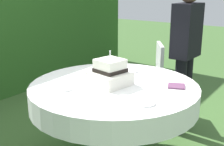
{
  "coord_description": "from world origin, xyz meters",
  "views": [
    {
      "loc": [
        -1.97,
        -1.36,
        1.58
      ],
      "look_at": [
        -0.01,
        0.01,
        0.88
      ],
      "focal_mm": 48.64,
      "sensor_mm": 36.0,
      "label": 1
    }
  ],
  "objects": [
    {
      "name": "serving_plate_right",
      "position": [
        0.22,
        0.3,
        0.79
      ],
      "size": [
        0.11,
        0.11,
        0.01
      ],
      "primitive_type": "cylinder",
      "color": "white",
      "rests_on": "cake_table"
    },
    {
      "name": "garden_chair",
      "position": [
        1.25,
        0.31,
        0.54
      ],
      "size": [
        0.56,
        0.56,
        0.89
      ],
      "color": "white",
      "rests_on": "ground_plane"
    },
    {
      "name": "cake_table",
      "position": [
        0.0,
        0.0,
        0.68
      ],
      "size": [
        1.41,
        1.41,
        0.78
      ],
      "color": "#4C4C51",
      "rests_on": "ground_plane"
    },
    {
      "name": "serving_plate_far",
      "position": [
        -0.34,
        0.23,
        0.79
      ],
      "size": [
        0.11,
        0.11,
        0.01
      ],
      "primitive_type": "cylinder",
      "color": "white",
      "rests_on": "cake_table"
    },
    {
      "name": "napkin_stack",
      "position": [
        0.24,
        -0.45,
        0.79
      ],
      "size": [
        0.18,
        0.18,
        0.01
      ],
      "primitive_type": "cube",
      "rotation": [
        0.0,
        0.0,
        0.39
      ],
      "color": "#603856",
      "rests_on": "cake_table"
    },
    {
      "name": "serving_plate_near",
      "position": [
        -0.23,
        -0.43,
        0.79
      ],
      "size": [
        0.14,
        0.14,
        0.01
      ],
      "primitive_type": "cylinder",
      "color": "white",
      "rests_on": "cake_table"
    },
    {
      "name": "serving_plate_left",
      "position": [
        0.41,
        0.07,
        0.79
      ],
      "size": [
        0.11,
        0.11,
        0.01
      ],
      "primitive_type": "cylinder",
      "color": "white",
      "rests_on": "cake_table"
    },
    {
      "name": "standing_person",
      "position": [
        1.0,
        -0.21,
        0.93
      ],
      "size": [
        0.37,
        0.21,
        1.6
      ],
      "color": "black",
      "rests_on": "ground_plane"
    },
    {
      "name": "wedding_cake",
      "position": [
        -0.02,
        0.02,
        0.88
      ],
      "size": [
        0.34,
        0.34,
        0.29
      ],
      "color": "white",
      "rests_on": "cake_table"
    }
  ]
}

